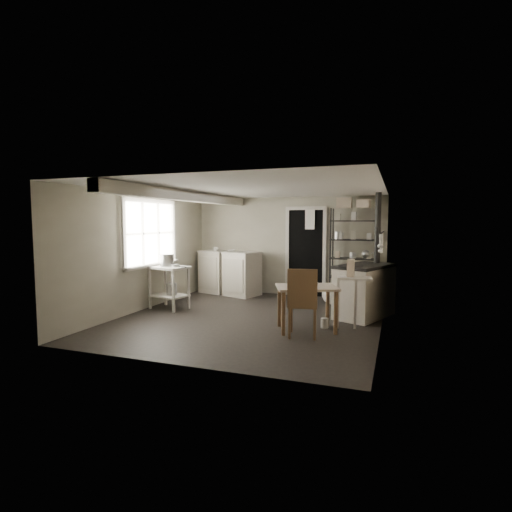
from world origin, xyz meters
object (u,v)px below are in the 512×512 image
(stockpot, at_px, (167,262))
(flour_sack, at_px, (331,293))
(work_table, at_px, (307,307))
(prep_table, at_px, (169,289))
(chair, at_px, (303,305))
(shelf_rack, at_px, (353,258))
(base_cabinets, at_px, (229,275))
(stove, at_px, (364,293))

(stockpot, relative_size, flour_sack, 0.67)
(work_table, xyz_separation_m, flour_sack, (0.05, 2.15, -0.14))
(prep_table, xyz_separation_m, chair, (2.94, -0.98, 0.08))
(prep_table, relative_size, shelf_rack, 0.42)
(shelf_rack, relative_size, flour_sack, 4.46)
(stockpot, xyz_separation_m, shelf_rack, (3.42, 1.92, 0.01))
(work_table, distance_m, chair, 0.35)
(shelf_rack, height_order, chair, shelf_rack)
(base_cabinets, relative_size, shelf_rack, 0.77)
(base_cabinets, height_order, flour_sack, base_cabinets)
(stockpot, distance_m, base_cabinets, 2.03)
(stockpot, relative_size, stove, 0.25)
(base_cabinets, xyz_separation_m, flour_sack, (2.50, -0.41, -0.22))
(stockpot, distance_m, chair, 3.19)
(prep_table, bearing_deg, stockpot, 156.51)
(shelf_rack, xyz_separation_m, stove, (0.36, -1.35, -0.51))
(shelf_rack, distance_m, work_table, 2.69)
(base_cabinets, xyz_separation_m, shelf_rack, (2.89, 0.03, 0.49))
(stockpot, bearing_deg, flour_sack, 26.09)
(shelf_rack, height_order, flour_sack, shelf_rack)
(chair, bearing_deg, stockpot, 151.20)
(flour_sack, bearing_deg, work_table, -91.32)
(shelf_rack, bearing_deg, base_cabinets, -179.27)
(prep_table, xyz_separation_m, shelf_rack, (3.36, 1.95, 0.55))
(base_cabinets, height_order, work_table, base_cabinets)
(base_cabinets, xyz_separation_m, chair, (2.46, -2.90, 0.02))
(prep_table, relative_size, base_cabinets, 0.54)
(flour_sack, bearing_deg, prep_table, -153.05)
(shelf_rack, xyz_separation_m, work_table, (-0.44, -2.59, -0.57))
(prep_table, distance_m, chair, 3.10)
(prep_table, xyz_separation_m, work_table, (2.92, -0.64, -0.02))
(base_cabinets, relative_size, flour_sack, 3.44)
(prep_table, relative_size, stove, 0.70)
(stockpot, bearing_deg, stove, 8.64)
(prep_table, height_order, chair, chair)
(shelf_rack, bearing_deg, chair, -98.01)
(stockpot, relative_size, chair, 0.29)
(stockpot, xyz_separation_m, chair, (3.00, -1.01, -0.45))
(stove, relative_size, flour_sack, 2.68)
(stockpot, relative_size, shelf_rack, 0.15)
(chair, bearing_deg, flour_sack, 78.97)
(chair, height_order, flour_sack, chair)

